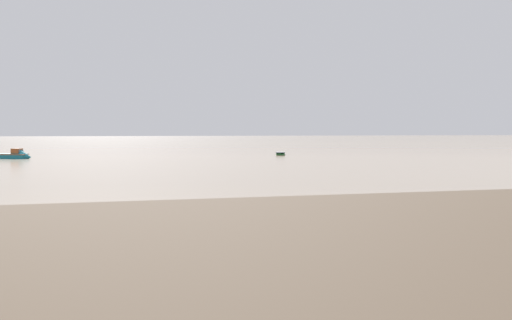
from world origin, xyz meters
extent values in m
cube|color=#197084|center=(-36.07, 43.16, 0.17)|extent=(3.74, 2.98, 0.68)
cone|color=#197084|center=(-34.49, 42.26, 0.17)|extent=(1.62, 1.73, 1.37)
cube|color=brown|center=(-36.04, 43.14, 0.43)|extent=(3.82, 3.04, 0.08)
cube|color=brown|center=(-35.35, 42.75, 0.78)|extent=(1.26, 1.36, 0.53)
cube|color=#384751|center=(-34.98, 42.54, 0.82)|extent=(0.68, 1.00, 0.42)
ellipsoid|color=#23602D|center=(-5.64, 44.82, 0.11)|extent=(2.24, 3.24, 0.49)
cube|color=#33383F|center=(-5.64, 44.82, 0.32)|extent=(2.12, 3.01, 0.06)
cube|color=#33383F|center=(-5.64, 44.82, 0.24)|extent=(0.94, 0.57, 0.05)
camera|label=1|loc=(-41.84, -41.59, 2.80)|focal=56.48mm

